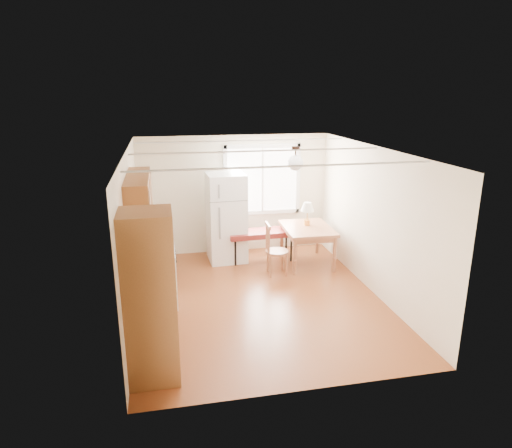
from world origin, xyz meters
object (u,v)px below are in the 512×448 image
object	(u,v)px
chair	(272,246)
dining_table	(307,232)
refrigerator	(226,218)
bench	(262,234)

from	to	relation	value
chair	dining_table	bearing A→B (deg)	29.22
refrigerator	dining_table	distance (m)	1.66
refrigerator	dining_table	size ratio (longest dim) A/B	1.44
dining_table	chair	world-z (taller)	chair
refrigerator	chair	world-z (taller)	refrigerator
refrigerator	bench	bearing A→B (deg)	-17.61
refrigerator	bench	world-z (taller)	refrigerator
bench	chair	distance (m)	0.78
bench	chair	bearing A→B (deg)	-89.82
bench	dining_table	size ratio (longest dim) A/B	1.11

